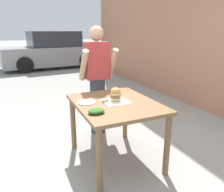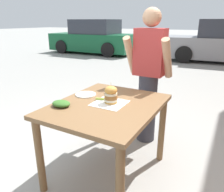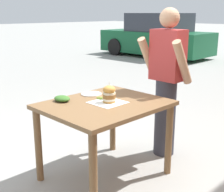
{
  "view_description": "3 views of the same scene",
  "coord_description": "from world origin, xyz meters",
  "px_view_note": "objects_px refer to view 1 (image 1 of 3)",
  "views": [
    {
      "loc": [
        -1.06,
        -2.27,
        1.62
      ],
      "look_at": [
        0.0,
        0.1,
        0.84
      ],
      "focal_mm": 35.0,
      "sensor_mm": 36.0,
      "label": 1
    },
    {
      "loc": [
        0.99,
        -1.67,
        1.54
      ],
      "look_at": [
        0.0,
        0.1,
        0.84
      ],
      "focal_mm": 35.0,
      "sensor_mm": 36.0,
      "label": 2
    },
    {
      "loc": [
        2.12,
        -1.98,
        1.64
      ],
      "look_at": [
        0.0,
        0.1,
        0.84
      ],
      "focal_mm": 50.0,
      "sensor_mm": 36.0,
      "label": 3
    }
  ],
  "objects_px": {
    "side_salad": "(96,111)",
    "pickle_spear": "(105,101)",
    "patio_table": "(115,111)",
    "sandwich": "(116,94)",
    "diner_across_table": "(97,80)",
    "parked_car_near_curb": "(52,52)",
    "side_plate_with_forks": "(86,102)"
  },
  "relations": [
    {
      "from": "side_salad",
      "to": "pickle_spear",
      "type": "bearing_deg",
      "value": 53.48
    },
    {
      "from": "patio_table",
      "to": "sandwich",
      "type": "xyz_separation_m",
      "value": [
        0.02,
        0.04,
        0.21
      ]
    },
    {
      "from": "patio_table",
      "to": "diner_across_table",
      "type": "xyz_separation_m",
      "value": [
        0.09,
        0.87,
        0.22
      ]
    },
    {
      "from": "side_salad",
      "to": "parked_car_near_curb",
      "type": "relative_size",
      "value": 0.04
    },
    {
      "from": "parked_car_near_curb",
      "to": "side_plate_with_forks",
      "type": "bearing_deg",
      "value": -96.44
    },
    {
      "from": "side_plate_with_forks",
      "to": "side_salad",
      "type": "height_order",
      "value": "side_salad"
    },
    {
      "from": "pickle_spear",
      "to": "side_plate_with_forks",
      "type": "distance_m",
      "value": 0.23
    },
    {
      "from": "diner_across_table",
      "to": "parked_car_near_curb",
      "type": "distance_m",
      "value": 7.07
    },
    {
      "from": "pickle_spear",
      "to": "parked_car_near_curb",
      "type": "relative_size",
      "value": 0.02
    },
    {
      "from": "side_salad",
      "to": "diner_across_table",
      "type": "height_order",
      "value": "diner_across_table"
    },
    {
      "from": "side_salad",
      "to": "diner_across_table",
      "type": "xyz_separation_m",
      "value": [
        0.43,
        1.13,
        0.07
      ]
    },
    {
      "from": "patio_table",
      "to": "parked_car_near_curb",
      "type": "height_order",
      "value": "parked_car_near_curb"
    },
    {
      "from": "sandwich",
      "to": "diner_across_table",
      "type": "bearing_deg",
      "value": 85.0
    },
    {
      "from": "side_plate_with_forks",
      "to": "diner_across_table",
      "type": "height_order",
      "value": "diner_across_table"
    },
    {
      "from": "patio_table",
      "to": "parked_car_near_curb",
      "type": "bearing_deg",
      "value": 86.02
    },
    {
      "from": "side_plate_with_forks",
      "to": "pickle_spear",
      "type": "bearing_deg",
      "value": -16.07
    },
    {
      "from": "parked_car_near_curb",
      "to": "pickle_spear",
      "type": "bearing_deg",
      "value": -94.8
    },
    {
      "from": "patio_table",
      "to": "diner_across_table",
      "type": "relative_size",
      "value": 0.68
    },
    {
      "from": "side_plate_with_forks",
      "to": "diner_across_table",
      "type": "bearing_deg",
      "value": 60.68
    },
    {
      "from": "patio_table",
      "to": "side_plate_with_forks",
      "type": "bearing_deg",
      "value": 160.58
    },
    {
      "from": "sandwich",
      "to": "diner_across_table",
      "type": "relative_size",
      "value": 0.12
    },
    {
      "from": "sandwich",
      "to": "side_salad",
      "type": "bearing_deg",
      "value": -140.48
    },
    {
      "from": "side_plate_with_forks",
      "to": "side_salad",
      "type": "xyz_separation_m",
      "value": [
        -0.01,
        -0.37,
        0.02
      ]
    },
    {
      "from": "pickle_spear",
      "to": "patio_table",
      "type": "bearing_deg",
      "value": -25.72
    },
    {
      "from": "pickle_spear",
      "to": "diner_across_table",
      "type": "bearing_deg",
      "value": 76.0
    },
    {
      "from": "pickle_spear",
      "to": "diner_across_table",
      "type": "height_order",
      "value": "diner_across_table"
    },
    {
      "from": "patio_table",
      "to": "pickle_spear",
      "type": "bearing_deg",
      "value": 154.28
    },
    {
      "from": "diner_across_table",
      "to": "pickle_spear",
      "type": "bearing_deg",
      "value": -104.0
    },
    {
      "from": "pickle_spear",
      "to": "side_salad",
      "type": "xyz_separation_m",
      "value": [
        -0.23,
        -0.31,
        0.01
      ]
    },
    {
      "from": "pickle_spear",
      "to": "side_salad",
      "type": "distance_m",
      "value": 0.39
    },
    {
      "from": "pickle_spear",
      "to": "diner_across_table",
      "type": "distance_m",
      "value": 0.85
    },
    {
      "from": "patio_table",
      "to": "side_salad",
      "type": "relative_size",
      "value": 6.39
    }
  ]
}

